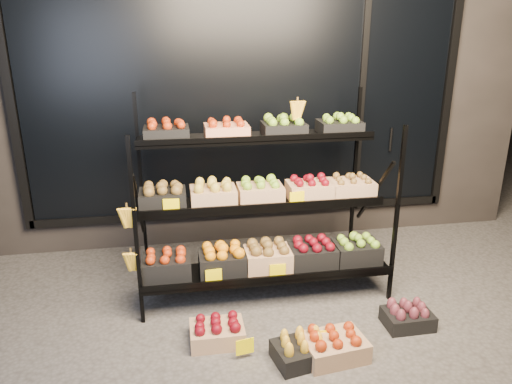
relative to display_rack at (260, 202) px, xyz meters
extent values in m
plane|color=#514F4C|center=(0.01, -0.60, -0.79)|extent=(24.00, 24.00, 0.00)
cube|color=#2D2826|center=(0.01, 2.00, 0.96)|extent=(6.00, 2.00, 3.50)
cube|color=black|center=(0.01, 0.98, 0.76)|extent=(4.20, 0.04, 2.40)
cube|color=black|center=(0.01, 0.96, -0.45)|extent=(4.30, 0.06, 0.08)
cube|color=black|center=(-2.14, 0.96, 0.76)|extent=(0.08, 0.06, 2.50)
cube|color=black|center=(2.16, 0.96, 0.76)|extent=(0.08, 0.06, 2.50)
cube|color=black|center=(1.21, 0.96, 0.76)|extent=(0.06, 0.06, 2.50)
cylinder|color=black|center=(1.56, 0.93, 0.26)|extent=(0.02, 0.02, 0.25)
cube|color=black|center=(-1.01, -0.42, -0.04)|extent=(0.03, 0.03, 1.50)
cube|color=black|center=(1.04, -0.42, -0.04)|extent=(0.03, 0.03, 1.50)
cube|color=black|center=(-1.01, 0.55, 0.04)|extent=(0.03, 0.03, 1.66)
cube|color=black|center=(1.04, 0.55, 0.04)|extent=(0.03, 0.03, 1.66)
cube|color=black|center=(0.01, -0.25, -0.52)|extent=(2.05, 0.42, 0.03)
cube|color=black|center=(0.01, -0.45, -0.49)|extent=(2.05, 0.02, 0.05)
cube|color=black|center=(0.01, 0.05, -0.02)|extent=(2.05, 0.40, 0.03)
cube|color=black|center=(0.01, -0.14, 0.01)|extent=(2.05, 0.02, 0.05)
cube|color=black|center=(0.01, 0.35, 0.48)|extent=(2.05, 0.40, 0.03)
cube|color=black|center=(0.01, 0.16, 0.51)|extent=(2.05, 0.02, 0.05)
cube|color=black|center=(-0.75, 0.35, 0.55)|extent=(0.38, 0.28, 0.11)
ellipsoid|color=#A7240B|center=(-0.75, 0.35, 0.63)|extent=(0.32, 0.24, 0.07)
cube|color=tan|center=(-0.24, 0.35, 0.55)|extent=(0.38, 0.28, 0.11)
ellipsoid|color=#A7240B|center=(-0.24, 0.35, 0.63)|extent=(0.32, 0.24, 0.07)
cube|color=black|center=(0.27, 0.35, 0.55)|extent=(0.38, 0.28, 0.11)
ellipsoid|color=#79AB2A|center=(0.27, 0.35, 0.63)|extent=(0.32, 0.24, 0.07)
cube|color=black|center=(0.78, 0.35, 0.55)|extent=(0.38, 0.28, 0.11)
ellipsoid|color=#79AB2A|center=(0.78, 0.35, 0.63)|extent=(0.32, 0.24, 0.07)
cube|color=black|center=(-0.81, 0.05, 0.06)|extent=(0.38, 0.28, 0.14)
ellipsoid|color=brown|center=(-0.81, 0.05, 0.16)|extent=(0.32, 0.24, 0.07)
cube|color=tan|center=(-0.39, 0.05, 0.06)|extent=(0.38, 0.28, 0.14)
ellipsoid|color=gold|center=(-0.39, 0.05, 0.16)|extent=(0.32, 0.24, 0.07)
cube|color=tan|center=(0.01, 0.05, 0.06)|extent=(0.38, 0.28, 0.14)
ellipsoid|color=#79AB2A|center=(0.01, 0.05, 0.16)|extent=(0.32, 0.24, 0.07)
cube|color=tan|center=(0.44, 0.05, 0.06)|extent=(0.38, 0.28, 0.14)
ellipsoid|color=maroon|center=(0.44, 0.05, 0.16)|extent=(0.32, 0.24, 0.07)
cube|color=tan|center=(0.82, 0.05, 0.06)|extent=(0.38, 0.28, 0.14)
ellipsoid|color=brown|center=(0.82, 0.05, 0.16)|extent=(0.32, 0.24, 0.07)
cube|color=black|center=(-0.81, -0.25, -0.42)|extent=(0.38, 0.28, 0.18)
ellipsoid|color=#A7240B|center=(-0.81, -0.25, -0.30)|extent=(0.32, 0.24, 0.07)
cube|color=black|center=(-0.36, -0.25, -0.42)|extent=(0.38, 0.28, 0.18)
ellipsoid|color=orange|center=(-0.36, -0.25, -0.30)|extent=(0.32, 0.24, 0.07)
cube|color=tan|center=(0.02, -0.25, -0.42)|extent=(0.38, 0.28, 0.18)
ellipsoid|color=brown|center=(0.02, -0.25, -0.30)|extent=(0.32, 0.24, 0.07)
cube|color=black|center=(0.40, -0.25, -0.42)|extent=(0.38, 0.28, 0.18)
ellipsoid|color=maroon|center=(0.40, -0.25, -0.30)|extent=(0.32, 0.24, 0.07)
cube|color=black|center=(0.79, -0.25, -0.42)|extent=(0.38, 0.28, 0.18)
ellipsoid|color=#79AB2A|center=(0.79, -0.25, -0.30)|extent=(0.32, 0.24, 0.07)
ellipsoid|color=yellow|center=(-1.06, -0.40, 0.18)|extent=(0.14, 0.08, 0.22)
ellipsoid|color=yellow|center=(-1.06, -0.40, -0.18)|extent=(0.14, 0.08, 0.22)
ellipsoid|color=yellow|center=(0.36, 0.25, 0.82)|extent=(0.14, 0.08, 0.22)
cube|color=#FFE200|center=(-0.74, -0.10, 0.05)|extent=(0.13, 0.01, 0.12)
cube|color=#FFE200|center=(0.29, -0.10, 0.05)|extent=(0.13, 0.01, 0.12)
cube|color=#FFE200|center=(-0.45, -0.40, -0.45)|extent=(0.13, 0.01, 0.12)
cube|color=#FFE200|center=(0.07, -0.40, -0.45)|extent=(0.13, 0.01, 0.12)
cube|color=#FFE200|center=(-0.29, -1.00, -0.73)|extent=(0.13, 0.01, 0.12)
cube|color=#FFE200|center=(0.31, -1.00, -0.73)|extent=(0.13, 0.01, 0.12)
cube|color=tan|center=(-0.46, -0.78, -0.72)|extent=(0.40, 0.29, 0.13)
ellipsoid|color=maroon|center=(-0.46, -0.78, -0.62)|extent=(0.33, 0.25, 0.07)
cube|color=black|center=(0.10, -1.09, -0.72)|extent=(0.44, 0.36, 0.13)
ellipsoid|color=yellow|center=(0.10, -1.09, -0.62)|extent=(0.37, 0.30, 0.07)
cube|color=tan|center=(0.33, -1.08, -0.71)|extent=(0.47, 0.37, 0.15)
ellipsoid|color=#A7240B|center=(0.33, -1.08, -0.61)|extent=(0.40, 0.31, 0.07)
cube|color=black|center=(1.01, -0.82, -0.73)|extent=(0.36, 0.27, 0.12)
ellipsoid|color=brown|center=(1.01, -0.82, -0.63)|extent=(0.30, 0.23, 0.07)
camera|label=1|loc=(-0.70, -3.89, 1.48)|focal=35.00mm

